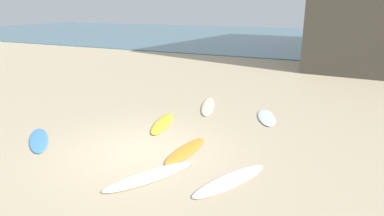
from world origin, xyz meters
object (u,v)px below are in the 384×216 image
(surfboard_0, at_px, (266,117))
(surfboard_2, at_px, (186,150))
(surfboard_6, at_px, (162,123))
(beachgoer_near, at_px, (363,61))
(surfboard_1, at_px, (39,140))
(surfboard_3, at_px, (150,176))
(surfboard_4, at_px, (208,106))
(surfboard_5, at_px, (230,180))

(surfboard_0, height_order, surfboard_2, surfboard_2)
(surfboard_6, distance_m, beachgoer_near, 13.13)
(surfboard_2, bearing_deg, beachgoer_near, 74.30)
(surfboard_0, height_order, beachgoer_near, beachgoer_near)
(surfboard_0, bearing_deg, surfboard_1, 21.73)
(surfboard_3, xyz_separation_m, beachgoer_near, (4.33, 15.01, 0.86))
(surfboard_3, distance_m, surfboard_6, 3.71)
(surfboard_1, bearing_deg, beachgoer_near, -169.65)
(surfboard_1, distance_m, surfboard_3, 4.19)
(surfboard_1, relative_size, beachgoer_near, 1.29)
(surfboard_3, distance_m, surfboard_4, 5.97)
(surfboard_2, bearing_deg, surfboard_3, -91.37)
(surfboard_5, xyz_separation_m, beachgoer_near, (2.58, 14.38, 0.87))
(surfboard_4, bearing_deg, surfboard_5, -81.29)
(surfboard_1, distance_m, surfboard_6, 3.82)
(surfboard_0, relative_size, surfboard_3, 0.82)
(surfboard_2, distance_m, beachgoer_near, 14.03)
(surfboard_5, bearing_deg, beachgoer_near, -77.31)
(surfboard_5, distance_m, beachgoer_near, 14.64)
(surfboard_1, xyz_separation_m, surfboard_4, (3.11, 5.39, 0.01))
(surfboard_1, relative_size, surfboard_6, 0.95)
(surfboard_0, xyz_separation_m, surfboard_3, (-1.37, -5.49, 0.00))
(surfboard_3, bearing_deg, surfboard_4, -53.35)
(surfboard_0, height_order, surfboard_5, surfboard_0)
(surfboard_1, height_order, surfboard_2, surfboard_2)
(surfboard_2, height_order, surfboard_3, surfboard_2)
(surfboard_1, bearing_deg, surfboard_0, 172.81)
(surfboard_0, bearing_deg, surfboard_4, -29.55)
(surfboard_0, relative_size, surfboard_4, 0.75)
(surfboard_0, distance_m, beachgoer_near, 10.01)
(beachgoer_near, bearing_deg, surfboard_4, 62.66)
(surfboard_1, height_order, surfboard_4, surfboard_4)
(surfboard_3, height_order, beachgoer_near, beachgoer_near)
(surfboard_2, relative_size, surfboard_4, 0.78)
(surfboard_4, bearing_deg, surfboard_6, -122.05)
(surfboard_2, xyz_separation_m, surfboard_5, (1.65, -1.03, -0.01))
(surfboard_0, height_order, surfboard_4, surfboard_4)
(surfboard_1, height_order, surfboard_3, surfboard_3)
(surfboard_4, height_order, beachgoer_near, beachgoer_near)
(beachgoer_near, bearing_deg, surfboard_5, 82.94)
(surfboard_3, xyz_separation_m, surfboard_5, (1.75, 0.63, -0.01))
(surfboard_1, relative_size, surfboard_4, 0.81)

